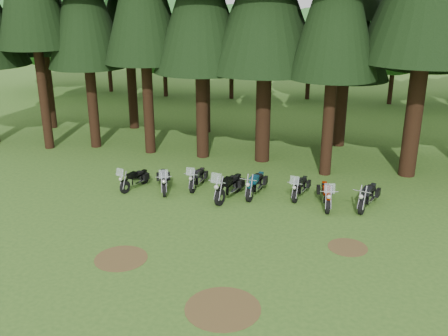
{
  "coord_description": "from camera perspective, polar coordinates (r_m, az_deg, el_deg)",
  "views": [
    {
      "loc": [
        3.71,
        -15.76,
        8.5
      ],
      "look_at": [
        -1.01,
        5.0,
        1.0
      ],
      "focal_mm": 40.0,
      "sensor_mm": 36.0,
      "label": 1
    }
  ],
  "objects": [
    {
      "name": "motorcycle_6",
      "position": [
        21.34,
        11.57,
        -3.1
      ],
      "size": [
        0.57,
        2.26,
        1.42
      ],
      "rotation": [
        0.0,
        0.0,
        0.13
      ],
      "color": "black",
      "rests_on": "ground"
    },
    {
      "name": "motorcycle_3",
      "position": [
        21.65,
        0.54,
        -2.23
      ],
      "size": [
        0.91,
        2.45,
        1.55
      ],
      "rotation": [
        0.0,
        0.0,
        -0.25
      ],
      "color": "black",
      "rests_on": "ground"
    },
    {
      "name": "decid_2",
      "position": [
        43.08,
        -6.61,
        14.57
      ],
      "size": [
        6.72,
        6.53,
        8.4
      ],
      "color": "black",
      "rests_on": "ground"
    },
    {
      "name": "decid_0",
      "position": [
        48.54,
        -20.07,
        15.22
      ],
      "size": [
        8.0,
        7.78,
        10.0
      ],
      "color": "black",
      "rests_on": "ground"
    },
    {
      "name": "decid_3",
      "position": [
        41.94,
        1.2,
        13.95
      ],
      "size": [
        6.12,
        5.95,
        7.65
      ],
      "color": "black",
      "rests_on": "ground"
    },
    {
      "name": "decid_5",
      "position": [
        41.79,
        19.81,
        15.21
      ],
      "size": [
        8.45,
        8.21,
        10.56
      ],
      "color": "black",
      "rests_on": "ground"
    },
    {
      "name": "decid_1",
      "position": [
        46.03,
        -13.03,
        15.62
      ],
      "size": [
        7.91,
        7.69,
        9.88
      ],
      "color": "black",
      "rests_on": "ground"
    },
    {
      "name": "motorcycle_0",
      "position": [
        23.16,
        -10.19,
        -1.34
      ],
      "size": [
        0.82,
        1.97,
        1.25
      ],
      "rotation": [
        0.0,
        0.0,
        -0.3
      ],
      "color": "black",
      "rests_on": "ground"
    },
    {
      "name": "dirt_patch_0",
      "position": [
        17.51,
        -11.68,
        -10.07
      ],
      "size": [
        1.8,
        1.8,
        0.01
      ],
      "primitive_type": "cylinder",
      "color": "#4C3D1E",
      "rests_on": "ground"
    },
    {
      "name": "motorcycle_7",
      "position": [
        21.63,
        16.09,
        -3.19
      ],
      "size": [
        0.82,
        2.2,
        0.92
      ],
      "rotation": [
        0.0,
        0.0,
        -0.31
      ],
      "color": "black",
      "rests_on": "ground"
    },
    {
      "name": "dirt_patch_2",
      "position": [
        14.76,
        -0.14,
        -15.74
      ],
      "size": [
        2.2,
        2.2,
        0.01
      ],
      "primitive_type": "cylinder",
      "color": "#4C3D1E",
      "rests_on": "ground"
    },
    {
      "name": "ground",
      "position": [
        18.29,
        -0.39,
        -8.3
      ],
      "size": [
        120.0,
        120.0,
        0.0
      ],
      "primitive_type": "plane",
      "color": "#32591E",
      "rests_on": "ground"
    },
    {
      "name": "motorcycle_1",
      "position": [
        22.7,
        -6.92,
        -1.5
      ],
      "size": [
        1.01,
        2.09,
        1.35
      ],
      "rotation": [
        0.0,
        0.0,
        0.36
      ],
      "color": "black",
      "rests_on": "ground"
    },
    {
      "name": "motorcycle_2",
      "position": [
        22.95,
        -3.06,
        -1.22
      ],
      "size": [
        0.39,
        2.04,
        1.28
      ],
      "rotation": [
        0.0,
        0.0,
        -0.04
      ],
      "color": "black",
      "rests_on": "ground"
    },
    {
      "name": "dirt_patch_1",
      "position": [
        18.36,
        13.96,
        -8.78
      ],
      "size": [
        1.4,
        1.4,
        0.01
      ],
      "primitive_type": "cylinder",
      "color": "#4C3D1E",
      "rests_on": "ground"
    },
    {
      "name": "motorcycle_5",
      "position": [
        22.11,
        8.68,
        -2.23
      ],
      "size": [
        0.65,
        2.06,
        1.29
      ],
      "rotation": [
        0.0,
        0.0,
        -0.19
      ],
      "color": "black",
      "rests_on": "ground"
    },
    {
      "name": "decid_4",
      "position": [
        42.34,
        10.15,
        13.52
      ],
      "size": [
        5.93,
        5.76,
        7.41
      ],
      "color": "black",
      "rests_on": "ground"
    },
    {
      "name": "motorcycle_4",
      "position": [
        22.1,
        3.6,
        -1.94
      ],
      "size": [
        0.46,
        2.27,
        0.92
      ],
      "rotation": [
        0.0,
        0.0,
        -0.14
      ],
      "color": "black",
      "rests_on": "ground"
    }
  ]
}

